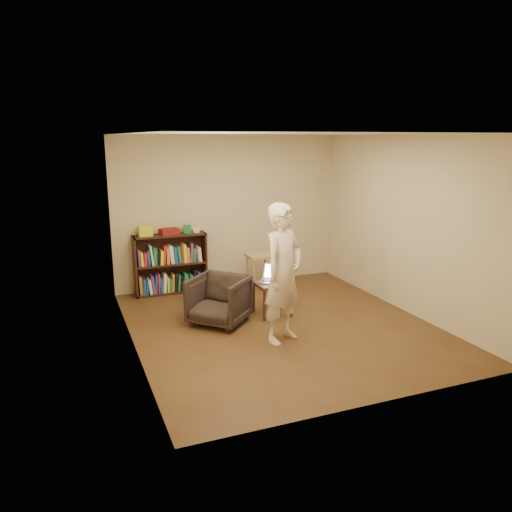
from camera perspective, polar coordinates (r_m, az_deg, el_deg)
name	(u,v)px	position (r m, az deg, el deg)	size (l,w,h in m)	color
floor	(281,326)	(7.03, 2.86, -7.95)	(4.50, 4.50, 0.00)	#482817
ceiling	(283,134)	(6.54, 3.14, 13.77)	(4.50, 4.50, 0.00)	silver
wall_back	(228,211)	(8.73, -3.17, 5.12)	(4.00, 4.00, 0.00)	#C4B894
wall_left	(129,246)	(6.12, -14.30, 1.14)	(4.50, 4.50, 0.00)	#C4B894
wall_right	(405,225)	(7.70, 16.69, 3.45)	(4.50, 4.50, 0.00)	#C4B894
bookshelf	(171,267)	(8.48, -9.74, -1.25)	(1.20, 0.30, 1.00)	black
box_yellow	(145,231)	(8.25, -12.55, 2.82)	(0.21, 0.15, 0.17)	yellow
red_cloth	(169,232)	(8.31, -9.88, 2.77)	(0.30, 0.22, 0.10)	maroon
box_green	(187,229)	(8.41, -7.85, 3.06)	(0.13, 0.13, 0.13)	#1E723D
box_white	(197,230)	(8.46, -6.82, 2.98)	(0.10, 0.10, 0.08)	silver
stool	(260,261)	(8.52, 0.42, -0.59)	(0.43, 0.43, 0.62)	tan
armchair	(219,300)	(7.01, -4.24, -5.06)	(0.73, 0.75, 0.68)	black
side_table	(272,288)	(7.32, 1.85, -3.65)	(0.48, 0.48, 0.49)	#311B10
laptop	(273,278)	(7.34, 1.92, -2.47)	(0.47, 0.48, 0.23)	#BABABF
person	(283,274)	(6.27, 3.12, -2.01)	(0.65, 0.43, 1.78)	beige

